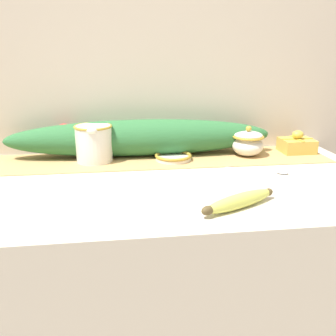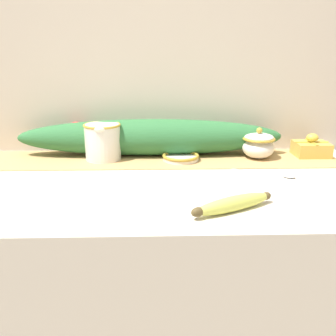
# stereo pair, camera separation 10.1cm
# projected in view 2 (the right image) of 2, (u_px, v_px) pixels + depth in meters

# --- Properties ---
(countertop) EXTENTS (1.38, 0.68, 0.90)m
(countertop) POSITION_uv_depth(u_px,v_px,m) (152.00, 312.00, 1.20)
(countertop) COLOR beige
(countertop) RESTS_ON ground_plane
(back_wall) EXTENTS (2.18, 0.04, 2.40)m
(back_wall) POSITION_uv_depth(u_px,v_px,m) (150.00, 67.00, 1.32)
(back_wall) COLOR beige
(back_wall) RESTS_ON ground_plane
(table_runner) EXTENTS (1.27, 0.24, 0.00)m
(table_runner) POSITION_uv_depth(u_px,v_px,m) (151.00, 159.00, 1.27)
(table_runner) COLOR tan
(table_runner) RESTS_ON countertop
(cream_pitcher) EXTENTS (0.12, 0.15, 0.12)m
(cream_pitcher) POSITION_uv_depth(u_px,v_px,m) (103.00, 140.00, 1.25)
(cream_pitcher) COLOR white
(cream_pitcher) RESTS_ON countertop
(sugar_bowl) EXTENTS (0.11, 0.11, 0.11)m
(sugar_bowl) POSITION_uv_depth(u_px,v_px,m) (258.00, 145.00, 1.27)
(sugar_bowl) COLOR white
(sugar_bowl) RESTS_ON countertop
(small_dish) EXTENTS (0.12, 0.12, 0.02)m
(small_dish) POSITION_uv_depth(u_px,v_px,m) (181.00, 157.00, 1.25)
(small_dish) COLOR white
(small_dish) RESTS_ON countertop
(banana) EXTENTS (0.21, 0.13, 0.04)m
(banana) POSITION_uv_depth(u_px,v_px,m) (233.00, 204.00, 0.86)
(banana) COLOR #CCD156
(banana) RESTS_ON countertop
(spoon) EXTENTS (0.17, 0.11, 0.01)m
(spoon) POSITION_uv_depth(u_px,v_px,m) (283.00, 175.00, 1.09)
(spoon) COLOR #B7B7BC
(spoon) RESTS_ON countertop
(gift_box) EXTENTS (0.11, 0.10, 0.08)m
(gift_box) POSITION_uv_depth(u_px,v_px,m) (311.00, 148.00, 1.30)
(gift_box) COLOR gold
(gift_box) RESTS_ON countertop
(poinsettia_garland) EXTENTS (0.92, 0.14, 0.13)m
(poinsettia_garland) POSITION_uv_depth(u_px,v_px,m) (150.00, 137.00, 1.30)
(poinsettia_garland) COLOR #2D6B38
(poinsettia_garland) RESTS_ON countertop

